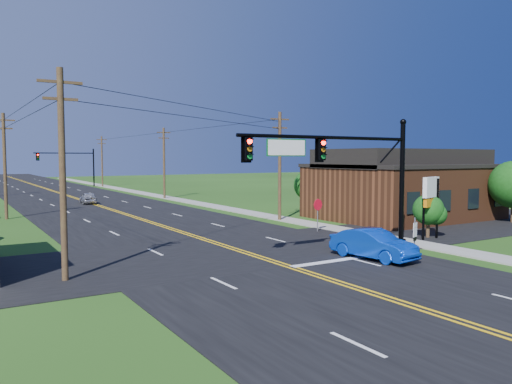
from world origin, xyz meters
TOP-DOWN VIEW (x-y plane):
  - ground at (0.00, 0.00)m, footprint 260.00×260.00m
  - road_main at (0.00, 50.00)m, footprint 16.00×220.00m
  - road_cross at (0.00, 12.00)m, footprint 70.00×10.00m
  - sidewalk at (10.50, 40.00)m, footprint 2.00×160.00m
  - signal_mast_main at (4.34, 8.00)m, footprint 11.30×0.60m
  - signal_mast_far at (4.44, 80.00)m, footprint 10.98×0.60m
  - brick_building at (20.00, 18.00)m, footprint 14.20×11.20m
  - utility_pole_left_a at (-9.50, 10.00)m, footprint 1.80×0.28m
  - utility_pole_left_b at (-9.50, 35.00)m, footprint 1.80×0.28m
  - utility_pole_right_a at (9.80, 22.00)m, footprint 1.80×0.28m
  - utility_pole_right_b at (9.80, 48.00)m, footprint 1.80×0.28m
  - utility_pole_right_c at (9.80, 78.00)m, footprint 1.80×0.28m
  - tree_right_back at (16.00, 26.00)m, footprint 3.00×3.00m
  - shrub_corner at (13.00, 9.50)m, footprint 2.00×2.00m
  - blue_car at (4.94, 6.35)m, footprint 2.22×4.83m
  - distant_car at (-0.24, 45.68)m, footprint 1.78×3.88m
  - route_sign at (7.64, 5.98)m, footprint 0.49×0.20m
  - stop_sign at (8.50, 15.33)m, footprint 0.84×0.15m
  - pylon_sign at (12.60, 9.00)m, footprint 1.95×0.83m

SIDE VIEW (x-z plane):
  - ground at x=0.00m, z-range 0.00..0.00m
  - road_main at x=0.00m, z-range 0.00..0.04m
  - road_cross at x=0.00m, z-range 0.00..0.04m
  - sidewalk at x=10.50m, z-range 0.00..0.08m
  - distant_car at x=-0.24m, z-range 0.00..1.29m
  - blue_car at x=4.94m, z-range 0.00..1.53m
  - route_sign at x=7.64m, z-range 0.17..2.22m
  - stop_sign at x=8.50m, z-range 0.52..2.88m
  - shrub_corner at x=13.00m, z-range 0.42..3.28m
  - brick_building at x=20.00m, z-range 0.00..4.70m
  - tree_right_back at x=16.00m, z-range 0.55..4.65m
  - pylon_sign at x=12.60m, z-range 0.92..4.95m
  - signal_mast_far at x=4.44m, z-range 0.81..8.29m
  - utility_pole_left_a at x=-9.50m, z-range 0.22..9.22m
  - utility_pole_left_b at x=-9.50m, z-range 0.22..9.22m
  - utility_pole_right_a at x=9.80m, z-range 0.22..9.22m
  - utility_pole_right_b at x=9.80m, z-range 0.22..9.22m
  - utility_pole_right_c at x=9.80m, z-range 0.22..9.22m
  - signal_mast_main at x=4.34m, z-range 1.01..8.49m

